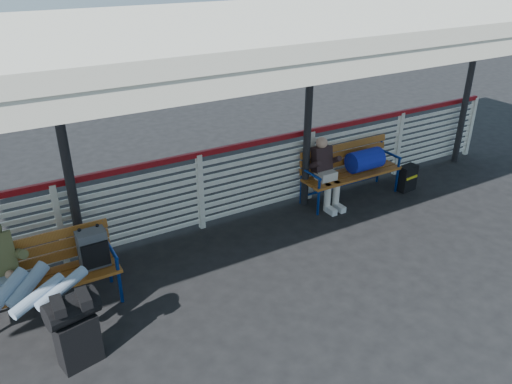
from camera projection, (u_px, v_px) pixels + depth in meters
ground at (267, 294)px, 6.17m from camera, size 60.00×60.00×0.00m
fence at (200, 188)px, 7.35m from camera, size 12.08×0.08×1.24m
canopy at (229, 29)px, 5.51m from camera, size 12.60×3.60×3.16m
luggage_stack at (75, 327)px, 4.95m from camera, size 0.55×0.38×0.84m
bench_left at (54, 264)px, 5.69m from camera, size 1.80×0.56×0.93m
bench_right at (358, 163)px, 8.38m from camera, size 1.80×0.56×0.92m
traveler_man at (23, 281)px, 5.22m from camera, size 0.94×1.64×0.77m
companion_person at (326, 172)px, 8.06m from camera, size 0.32×0.66×1.15m
suitcase_side at (407, 178)px, 8.73m from camera, size 0.35×0.24×0.46m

